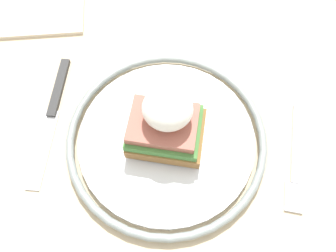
{
  "coord_description": "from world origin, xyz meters",
  "views": [
    {
      "loc": [
        0.0,
        0.17,
        1.14
      ],
      "look_at": [
        0.03,
        -0.0,
        0.78
      ],
      "focal_mm": 35.0,
      "sensor_mm": 36.0,
      "label": 1
    }
  ],
  "objects": [
    {
      "name": "dining_table",
      "position": [
        0.0,
        0.0,
        0.63
      ],
      "size": [
        0.87,
        0.92,
        0.74
      ],
      "color": "#C6B28E",
      "rests_on": "ground_plane"
    },
    {
      "name": "plate",
      "position": [
        0.03,
        -0.0,
        0.75
      ],
      "size": [
        0.26,
        0.26,
        0.02
      ],
      "color": "silver",
      "rests_on": "dining_table"
    },
    {
      "name": "napkin",
      "position": [
        0.26,
        -0.2,
        0.75
      ],
      "size": [
        0.16,
        0.16,
        0.01
      ],
      "primitive_type": "cube",
      "rotation": [
        0.0,
        0.0,
        0.24
      ],
      "color": "beige",
      "rests_on": "dining_table"
    },
    {
      "name": "fork",
      "position": [
        -0.14,
        0.0,
        0.75
      ],
      "size": [
        0.02,
        0.15,
        0.0
      ],
      "color": "silver",
      "rests_on": "dining_table"
    },
    {
      "name": "sandwich",
      "position": [
        0.03,
        -0.01,
        0.79
      ],
      "size": [
        0.09,
        0.11,
        0.08
      ],
      "color": "olive",
      "rests_on": "plate"
    },
    {
      "name": "ground_plane",
      "position": [
        0.0,
        0.0,
        0.0
      ],
      "size": [
        6.0,
        6.0,
        0.0
      ],
      "primitive_type": "plane",
      "color": "#B2ADA3"
    },
    {
      "name": "knife",
      "position": [
        0.19,
        -0.02,
        0.75
      ],
      "size": [
        0.03,
        0.2,
        0.01
      ],
      "color": "#2D2D2D",
      "rests_on": "dining_table"
    }
  ]
}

